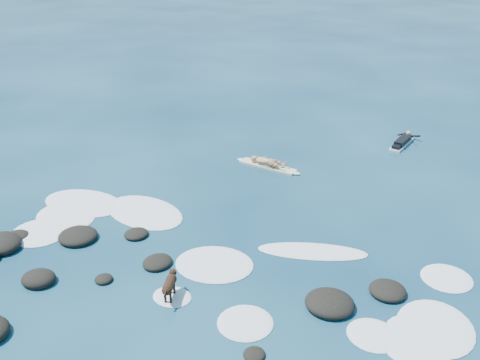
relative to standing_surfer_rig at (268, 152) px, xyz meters
The scene contains 6 objects.
ground 7.56m from the standing_surfer_rig, 76.60° to the right, with size 160.00×160.00×0.00m, color #0A2642.
reef_rocks 9.19m from the standing_surfer_rig, 97.45° to the right, with size 12.80×7.25×0.51m.
breaking_foam 7.05m from the standing_surfer_rig, 81.52° to the right, with size 15.09×6.67×0.12m.
standing_surfer_rig is the anchor object (origin of this frame).
paddling_surfer_rig 6.82m from the standing_surfer_rig, 48.61° to the left, with size 1.07×2.42×0.42m.
dog 9.14m from the standing_surfer_rig, 82.97° to the right, with size 0.51×1.08×0.70m.
Camera 1 is at (6.19, -11.32, 9.02)m, focal length 40.00 mm.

